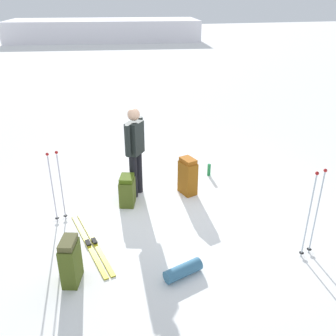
{
  "coord_description": "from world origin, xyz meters",
  "views": [
    {
      "loc": [
        -1.44,
        -5.7,
        3.52
      ],
      "look_at": [
        0.0,
        0.0,
        0.7
      ],
      "focal_mm": 39.31,
      "sensor_mm": 36.0,
      "label": 1
    }
  ],
  "objects_px": {
    "ski_pair_near": "(91,243)",
    "backpack_small_spare": "(188,176)",
    "backpack_bright": "(127,191)",
    "backpack_large_dark": "(71,261)",
    "ski_poles_planted_far": "(56,184)",
    "ski_poles_planted_near": "(314,210)",
    "sleeping_mat_rolled": "(183,270)",
    "skier_standing": "(135,148)",
    "thermos_bottle": "(209,170)"
  },
  "relations": [
    {
      "from": "skier_standing",
      "to": "backpack_bright",
      "type": "height_order",
      "value": "skier_standing"
    },
    {
      "from": "backpack_bright",
      "to": "ski_poles_planted_far",
      "type": "distance_m",
      "value": 1.28
    },
    {
      "from": "ski_pair_near",
      "to": "backpack_bright",
      "type": "distance_m",
      "value": 1.3
    },
    {
      "from": "backpack_large_dark",
      "to": "backpack_small_spare",
      "type": "height_order",
      "value": "backpack_small_spare"
    },
    {
      "from": "backpack_small_spare",
      "to": "ski_poles_planted_far",
      "type": "height_order",
      "value": "ski_poles_planted_far"
    },
    {
      "from": "backpack_small_spare",
      "to": "ski_poles_planted_far",
      "type": "xyz_separation_m",
      "value": [
        -2.36,
        -0.37,
        0.35
      ]
    },
    {
      "from": "skier_standing",
      "to": "backpack_small_spare",
      "type": "height_order",
      "value": "skier_standing"
    },
    {
      "from": "ski_pair_near",
      "to": "ski_poles_planted_near",
      "type": "height_order",
      "value": "ski_poles_planted_near"
    },
    {
      "from": "backpack_small_spare",
      "to": "thermos_bottle",
      "type": "relative_size",
      "value": 2.8
    },
    {
      "from": "backpack_small_spare",
      "to": "ski_poles_planted_far",
      "type": "relative_size",
      "value": 0.58
    },
    {
      "from": "backpack_bright",
      "to": "ski_pair_near",
      "type": "bearing_deg",
      "value": -125.05
    },
    {
      "from": "skier_standing",
      "to": "sleeping_mat_rolled",
      "type": "xyz_separation_m",
      "value": [
        0.22,
        -2.4,
        -0.86
      ]
    },
    {
      "from": "backpack_large_dark",
      "to": "ski_poles_planted_far",
      "type": "xyz_separation_m",
      "value": [
        -0.16,
        1.56,
        0.38
      ]
    },
    {
      "from": "backpack_small_spare",
      "to": "thermos_bottle",
      "type": "height_order",
      "value": "backpack_small_spare"
    },
    {
      "from": "ski_poles_planted_far",
      "to": "backpack_bright",
      "type": "bearing_deg",
      "value": 11.87
    },
    {
      "from": "backpack_small_spare",
      "to": "sleeping_mat_rolled",
      "type": "distance_m",
      "value": 2.33
    },
    {
      "from": "ski_poles_planted_far",
      "to": "thermos_bottle",
      "type": "xyz_separation_m",
      "value": [
        3.02,
        0.98,
        -0.57
      ]
    },
    {
      "from": "backpack_large_dark",
      "to": "backpack_bright",
      "type": "height_order",
      "value": "backpack_large_dark"
    },
    {
      "from": "sleeping_mat_rolled",
      "to": "backpack_small_spare",
      "type": "bearing_deg",
      "value": 71.61
    },
    {
      "from": "backpack_bright",
      "to": "thermos_bottle",
      "type": "distance_m",
      "value": 1.98
    },
    {
      "from": "skier_standing",
      "to": "backpack_large_dark",
      "type": "bearing_deg",
      "value": -120.19
    },
    {
      "from": "backpack_small_spare",
      "to": "skier_standing",
      "type": "bearing_deg",
      "value": 168.0
    },
    {
      "from": "backpack_large_dark",
      "to": "ski_poles_planted_far",
      "type": "bearing_deg",
      "value": 96.0
    },
    {
      "from": "backpack_small_spare",
      "to": "backpack_bright",
      "type": "bearing_deg",
      "value": -173.97
    },
    {
      "from": "backpack_small_spare",
      "to": "sleeping_mat_rolled",
      "type": "xyz_separation_m",
      "value": [
        -0.73,
        -2.2,
        -0.27
      ]
    },
    {
      "from": "skier_standing",
      "to": "ski_poles_planted_far",
      "type": "relative_size",
      "value": 1.34
    },
    {
      "from": "backpack_bright",
      "to": "ski_poles_planted_near",
      "type": "bearing_deg",
      "value": -41.73
    },
    {
      "from": "skier_standing",
      "to": "thermos_bottle",
      "type": "xyz_separation_m",
      "value": [
        1.62,
        0.4,
        -0.82
      ]
    },
    {
      "from": "backpack_small_spare",
      "to": "sleeping_mat_rolled",
      "type": "relative_size",
      "value": 1.32
    },
    {
      "from": "backpack_small_spare",
      "to": "thermos_bottle",
      "type": "distance_m",
      "value": 0.92
    },
    {
      "from": "backpack_bright",
      "to": "thermos_bottle",
      "type": "relative_size",
      "value": 2.18
    },
    {
      "from": "skier_standing",
      "to": "backpack_small_spare",
      "type": "relative_size",
      "value": 2.33
    },
    {
      "from": "skier_standing",
      "to": "ski_pair_near",
      "type": "relative_size",
      "value": 0.99
    },
    {
      "from": "thermos_bottle",
      "to": "ski_pair_near",
      "type": "bearing_deg",
      "value": -145.4
    },
    {
      "from": "ski_pair_near",
      "to": "backpack_large_dark",
      "type": "relative_size",
      "value": 2.57
    },
    {
      "from": "backpack_bright",
      "to": "sleeping_mat_rolled",
      "type": "xyz_separation_m",
      "value": [
        0.45,
        -2.07,
        -0.19
      ]
    },
    {
      "from": "backpack_large_dark",
      "to": "backpack_bright",
      "type": "relative_size",
      "value": 1.19
    },
    {
      "from": "ski_pair_near",
      "to": "backpack_small_spare",
      "type": "relative_size",
      "value": 2.37
    },
    {
      "from": "backpack_large_dark",
      "to": "backpack_small_spare",
      "type": "bearing_deg",
      "value": 41.29
    },
    {
      "from": "backpack_large_dark",
      "to": "ski_poles_planted_far",
      "type": "relative_size",
      "value": 0.53
    },
    {
      "from": "ski_poles_planted_near",
      "to": "sleeping_mat_rolled",
      "type": "height_order",
      "value": "ski_poles_planted_near"
    },
    {
      "from": "backpack_small_spare",
      "to": "ski_poles_planted_near",
      "type": "height_order",
      "value": "ski_poles_planted_near"
    },
    {
      "from": "backpack_small_spare",
      "to": "ski_pair_near",
      "type": "bearing_deg",
      "value": -148.59
    },
    {
      "from": "ski_pair_near",
      "to": "backpack_small_spare",
      "type": "bearing_deg",
      "value": 31.41
    },
    {
      "from": "ski_pair_near",
      "to": "ski_poles_planted_near",
      "type": "distance_m",
      "value": 3.32
    },
    {
      "from": "ski_poles_planted_near",
      "to": "thermos_bottle",
      "type": "xyz_separation_m",
      "value": [
        -0.49,
        2.81,
        -0.64
      ]
    },
    {
      "from": "skier_standing",
      "to": "backpack_small_spare",
      "type": "distance_m",
      "value": 1.14
    },
    {
      "from": "skier_standing",
      "to": "ski_poles_planted_near",
      "type": "distance_m",
      "value": 3.21
    },
    {
      "from": "backpack_small_spare",
      "to": "sleeping_mat_rolled",
      "type": "height_order",
      "value": "backpack_small_spare"
    },
    {
      "from": "ski_poles_planted_far",
      "to": "thermos_bottle",
      "type": "distance_m",
      "value": 3.23
    }
  ]
}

